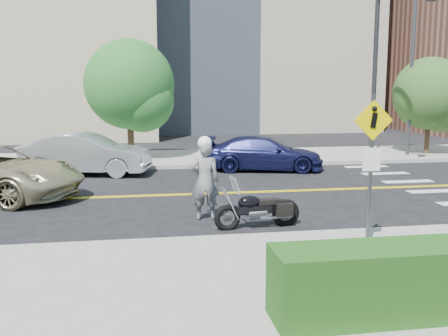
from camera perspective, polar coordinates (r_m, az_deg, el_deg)
name	(u,v)px	position (r m, az deg, el deg)	size (l,w,h in m)	color
ground_plane	(147,196)	(16.03, -8.41, -3.01)	(120.00, 120.00, 0.00)	black
sidewalk_near	(156,286)	(8.80, -7.46, -12.63)	(60.00, 5.00, 0.15)	#9E9B91
sidewalk_far	(143,159)	(23.41, -8.77, 0.96)	(60.00, 5.00, 0.15)	#9E9B91
lamp_post	(412,66)	(25.34, 19.77, 10.39)	(0.16, 0.16, 8.00)	#4C4C51
traffic_light	(385,52)	(23.18, 17.17, 11.98)	(0.28, 4.50, 7.00)	black
pedestrian_sign	(371,156)	(10.45, 15.74, 1.26)	(0.78, 0.08, 3.00)	#4C4C51
motorcyclist	(205,178)	(12.90, -2.09, -1.13)	(0.75, 0.53, 2.09)	#AEAFB3
motorcycle	(258,202)	(12.28, 3.74, -3.66)	(2.04, 0.62, 1.24)	black
parked_car_silver	(86,154)	(20.13, -14.82, 1.49)	(1.65, 4.73, 1.56)	#B6B9BF
parked_car_blue	(264,154)	(20.56, 4.40, 1.58)	(1.86, 4.56, 1.32)	#191B4C
tree_far_a	(129,84)	(23.10, -10.27, 8.93)	(3.86, 3.86, 5.28)	#382619
tree_far_b	(430,94)	(26.10, 21.48, 7.55)	(3.32, 3.32, 4.60)	#382619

